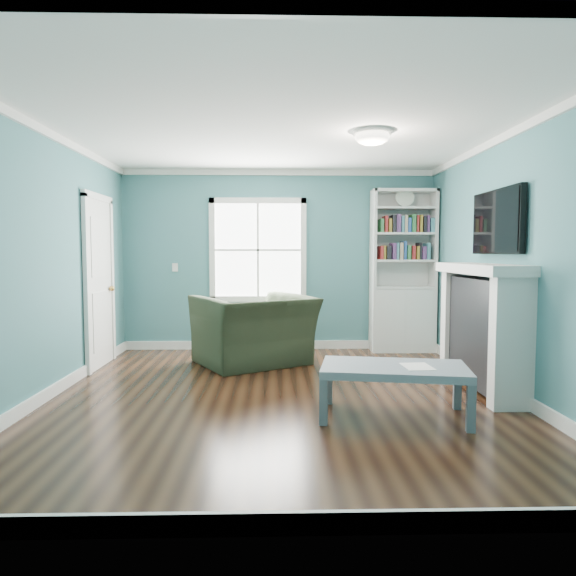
{
  "coord_description": "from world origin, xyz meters",
  "views": [
    {
      "loc": [
        -0.05,
        -4.97,
        1.42
      ],
      "look_at": [
        0.08,
        0.4,
        1.04
      ],
      "focal_mm": 32.0,
      "sensor_mm": 36.0,
      "label": 1
    }
  ],
  "objects": [
    {
      "name": "floor",
      "position": [
        0.0,
        0.0,
        0.0
      ],
      "size": [
        5.0,
        5.0,
        0.0
      ],
      "primitive_type": "plane",
      "color": "black",
      "rests_on": "ground"
    },
    {
      "name": "room_walls",
      "position": [
        0.0,
        0.0,
        1.58
      ],
      "size": [
        5.0,
        5.0,
        5.0
      ],
      "color": "#3E7A7B",
      "rests_on": "ground"
    },
    {
      "name": "trim",
      "position": [
        0.0,
        0.0,
        1.24
      ],
      "size": [
        4.5,
        5.0,
        2.6
      ],
      "color": "white",
      "rests_on": "ground"
    },
    {
      "name": "window",
      "position": [
        -0.3,
        2.49,
        1.45
      ],
      "size": [
        1.4,
        0.06,
        1.5
      ],
      "color": "white",
      "rests_on": "room_walls"
    },
    {
      "name": "bookshelf",
      "position": [
        1.77,
        2.3,
        0.92
      ],
      "size": [
        0.9,
        0.35,
        2.31
      ],
      "color": "silver",
      "rests_on": "ground"
    },
    {
      "name": "fireplace",
      "position": [
        2.08,
        0.2,
        0.64
      ],
      "size": [
        0.44,
        1.58,
        1.3
      ],
      "color": "black",
      "rests_on": "ground"
    },
    {
      "name": "tv",
      "position": [
        2.2,
        0.2,
        1.72
      ],
      "size": [
        0.06,
        1.1,
        0.65
      ],
      "primitive_type": "cube",
      "color": "black",
      "rests_on": "fireplace"
    },
    {
      "name": "door",
      "position": [
        -2.22,
        1.4,
        1.07
      ],
      "size": [
        0.12,
        0.98,
        2.17
      ],
      "color": "silver",
      "rests_on": "ground"
    },
    {
      "name": "ceiling_fixture",
      "position": [
        0.9,
        0.1,
        2.55
      ],
      "size": [
        0.38,
        0.38,
        0.15
      ],
      "color": "white",
      "rests_on": "room_walls"
    },
    {
      "name": "light_switch",
      "position": [
        -1.5,
        2.48,
        1.2
      ],
      "size": [
        0.08,
        0.01,
        0.12
      ],
      "primitive_type": "cube",
      "color": "white",
      "rests_on": "room_walls"
    },
    {
      "name": "recliner",
      "position": [
        -0.32,
        1.46,
        0.58
      ],
      "size": [
        1.59,
        1.41,
        1.17
      ],
      "primitive_type": "imported",
      "rotation": [
        0.0,
        0.0,
        -2.63
      ],
      "color": "#232B1B",
      "rests_on": "ground"
    },
    {
      "name": "coffee_table",
      "position": [
        0.97,
        -0.65,
        0.39
      ],
      "size": [
        1.33,
        0.87,
        0.45
      ],
      "rotation": [
        0.0,
        0.0,
        -0.17
      ],
      "color": "#505861",
      "rests_on": "ground"
    },
    {
      "name": "paper_sheet",
      "position": [
        1.16,
        -0.7,
        0.45
      ],
      "size": [
        0.25,
        0.31,
        0.0
      ],
      "primitive_type": "cube",
      "rotation": [
        0.0,
        0.0,
        0.06
      ],
      "color": "white",
      "rests_on": "coffee_table"
    }
  ]
}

